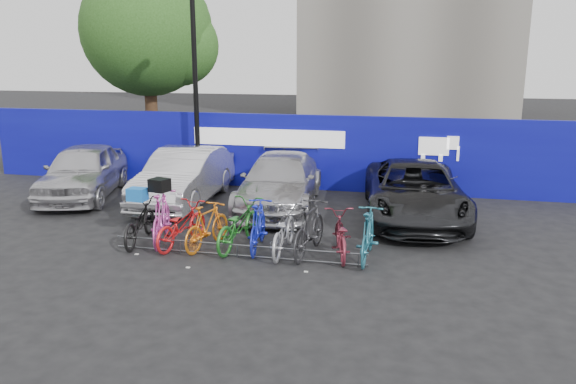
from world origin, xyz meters
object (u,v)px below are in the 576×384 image
(car_0, at_px, (83,171))
(car_1, at_px, (184,176))
(tree, at_px, (153,34))
(bike_3, at_px, (207,226))
(bike_0, at_px, (139,222))
(bike_7, at_px, (309,228))
(bike_1, at_px, (161,217))
(bike_4, at_px, (238,225))
(bike_rack, at_px, (237,250))
(bike_2, at_px, (181,225))
(car_2, at_px, (280,182))
(bike_6, at_px, (283,231))
(bike_5, at_px, (258,226))
(lamppost, at_px, (195,87))
(car_3, at_px, (414,191))
(bike_9, at_px, (368,235))
(bike_8, at_px, (340,235))

(car_0, height_order, car_1, car_0)
(tree, distance_m, bike_3, 12.66)
(bike_0, bearing_deg, bike_7, 173.29)
(tree, distance_m, bike_0, 11.97)
(bike_3, relative_size, bike_7, 0.86)
(bike_1, xyz_separation_m, bike_4, (1.84, 0.03, -0.08))
(bike_rack, height_order, bike_2, bike_2)
(bike_rack, bearing_deg, car_2, 90.67)
(bike_6, bearing_deg, bike_5, -7.65)
(lamppost, bearing_deg, car_1, -80.85)
(bike_0, xyz_separation_m, bike_1, (0.49, 0.14, 0.11))
(bike_0, relative_size, bike_2, 1.03)
(bike_1, bearing_deg, bike_rack, 148.67)
(car_1, xyz_separation_m, bike_3, (2.06, -3.67, -0.28))
(bike_1, distance_m, bike_2, 0.56)
(bike_0, height_order, bike_5, bike_5)
(tree, xyz_separation_m, bike_4, (6.62, -10.04, -4.54))
(tree, bearing_deg, bike_2, -62.48)
(car_1, bearing_deg, bike_2, -70.39)
(car_3, xyz_separation_m, bike_4, (-3.83, -3.21, -0.21))
(bike_4, height_order, bike_7, bike_7)
(lamppost, xyz_separation_m, bike_6, (4.10, -5.50, -2.77))
(tree, relative_size, bike_9, 4.21)
(tree, relative_size, lamppost, 1.28)
(bike_rack, relative_size, car_1, 1.17)
(car_3, distance_m, bike_2, 6.15)
(tree, relative_size, bike_8, 4.30)
(car_2, bearing_deg, car_0, 176.88)
(lamppost, relative_size, bike_9, 3.29)
(bike_8, bearing_deg, car_1, -47.31)
(bike_1, bearing_deg, car_1, -90.62)
(car_3, relative_size, bike_2, 2.88)
(bike_5, bearing_deg, bike_1, -6.15)
(bike_5, distance_m, bike_8, 1.84)
(car_3, relative_size, bike_8, 2.96)
(car_1, height_order, bike_0, car_1)
(bike_3, bearing_deg, bike_2, 11.77)
(bike_1, distance_m, bike_6, 2.90)
(bike_6, height_order, bike_8, bike_6)
(bike_2, height_order, bike_4, bike_4)
(bike_5, bearing_deg, car_2, -90.23)
(car_2, bearing_deg, bike_7, -71.94)
(bike_0, relative_size, bike_6, 0.99)
(bike_3, bearing_deg, bike_1, 6.31)
(car_0, relative_size, bike_2, 2.54)
(car_2, bearing_deg, bike_6, -80.02)
(car_0, bearing_deg, tree, 79.75)
(tree, distance_m, bike_1, 12.00)
(tree, relative_size, bike_7, 3.95)
(lamppost, height_order, bike_8, lamppost)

